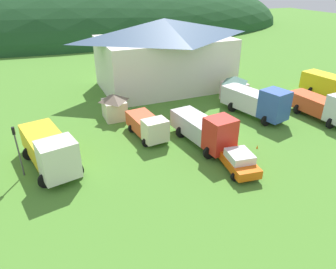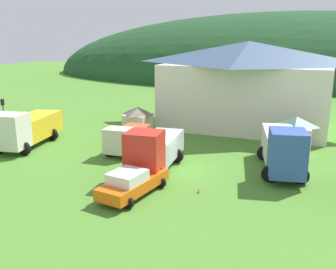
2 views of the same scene
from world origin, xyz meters
name	(u,v)px [view 1 (image 1 of 2)]	position (x,y,z in m)	size (l,w,h in m)	color
ground_plane	(212,137)	(0.00, 0.00, 0.00)	(200.00, 200.00, 0.00)	#4C842D
forested_hill_backdrop	(84,30)	(0.00, 71.18, 0.00)	(123.66, 60.00, 30.59)	#1E4723
depot_building	(164,53)	(1.59, 15.64, 4.60)	(17.71, 11.58, 8.93)	white
play_shed_cream	(114,106)	(-7.33, 7.89, 1.42)	(2.39, 2.75, 2.75)	beige
play_shed_pink	(234,88)	(7.31, 7.41, 1.59)	(2.68, 2.70, 3.09)	beige
heavy_rig_striped	(50,149)	(-14.36, 0.39, 1.68)	(4.30, 8.05, 3.35)	silver
light_truck_cream	(148,126)	(-5.55, 2.41, 1.21)	(2.92, 5.56, 2.38)	beige
crane_truck_red	(205,129)	(-1.42, -1.09, 1.64)	(3.56, 7.45, 3.43)	red
box_truck_blue	(257,101)	(6.84, 2.42, 1.76)	(4.05, 7.98, 3.53)	#3356AD
heavy_rig_white	(324,106)	(12.77, -0.99, 1.59)	(3.41, 7.06, 3.25)	white
flatbed_truck_yellow	(336,85)	(19.05, 3.01, 1.77)	(3.99, 8.04, 3.42)	silver
service_pickup_orange	(236,159)	(-0.92, -5.32, 0.83)	(2.81, 5.31, 1.66)	orange
traffic_light_west	(17,147)	(-16.50, 0.17, 2.51)	(0.20, 0.32, 4.09)	#4C4C51
traffic_cone_near_pickup	(257,148)	(2.64, -3.45, 0.00)	(0.36, 0.36, 0.63)	orange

